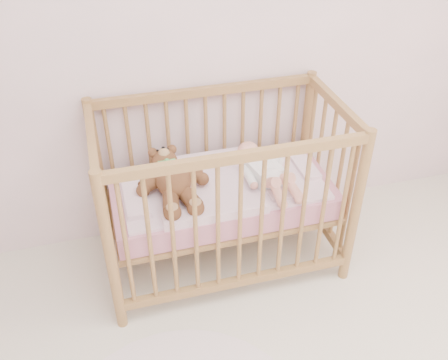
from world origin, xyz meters
name	(u,v)px	position (x,y,z in m)	size (l,w,h in m)	color
wall_back	(218,18)	(0.00, 2.00, 1.35)	(4.00, 0.02, 2.70)	beige
crib	(222,192)	(-0.09, 1.60, 0.50)	(1.36, 0.76, 1.00)	#9E7543
mattress	(222,194)	(-0.09, 1.60, 0.49)	(1.22, 0.62, 0.13)	#CF818D
blanket	(222,184)	(-0.09, 1.60, 0.56)	(1.10, 0.58, 0.06)	pink
baby	(263,168)	(0.14, 1.58, 0.64)	(0.29, 0.59, 0.14)	white
teddy_bear	(173,181)	(-0.37, 1.58, 0.65)	(0.41, 0.59, 0.16)	brown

